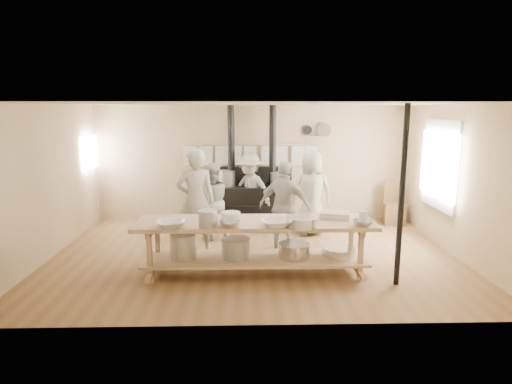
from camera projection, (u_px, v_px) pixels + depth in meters
ground at (254, 254)px, 7.53m from camera, size 7.00×7.00×0.00m
room_shell at (254, 163)px, 7.21m from camera, size 7.00×7.00×7.00m
window_right at (440, 165)px, 7.91m from camera, size 0.09×1.50×1.65m
left_opening at (90, 153)px, 9.09m from camera, size 0.00×0.90×0.90m
stove at (252, 200)px, 9.50m from camera, size 1.90×0.75×2.60m
towel_rail at (252, 153)px, 9.58m from camera, size 3.00×0.04×0.47m
back_wall_shelf at (317, 132)px, 9.56m from camera, size 0.63×0.14×0.32m
prep_table at (255, 242)px, 6.54m from camera, size 3.60×0.90×0.85m
support_post at (402, 197)px, 6.00m from camera, size 0.08×0.08×2.60m
cook_far_left at (196, 201)px, 7.46m from camera, size 0.76×0.57×1.86m
cook_left at (212, 201)px, 8.30m from camera, size 0.87×0.77×1.50m
cook_center at (311, 193)px, 8.56m from camera, size 0.87×0.59×1.71m
cook_right at (285, 207)px, 7.52m from camera, size 1.04×0.77×1.63m
cook_by_window at (250, 190)px, 9.24m from camera, size 1.17×1.04×1.58m
chair at (394, 212)px, 9.48m from camera, size 0.49×0.49×0.93m
bowl_white_a at (171, 224)px, 6.12m from camera, size 0.51×0.51×0.10m
bowl_steel_a at (230, 224)px, 6.14m from camera, size 0.41×0.41×0.09m
bowl_white_b at (276, 223)px, 6.15m from camera, size 0.49×0.49×0.11m
bowl_steel_b at (363, 223)px, 6.19m from camera, size 0.37×0.37×0.10m
roasting_pan at (335, 215)px, 6.63m from camera, size 0.51×0.41×0.10m
mixing_bowl_large at (302, 222)px, 6.16m from camera, size 0.56×0.56×0.15m
bucket_galv at (208, 219)px, 6.11m from camera, size 0.34×0.34×0.25m
deep_bowl_enamel at (231, 218)px, 6.29m from camera, size 0.38×0.38×0.18m
pitcher at (363, 219)px, 6.17m from camera, size 0.16×0.16×0.23m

